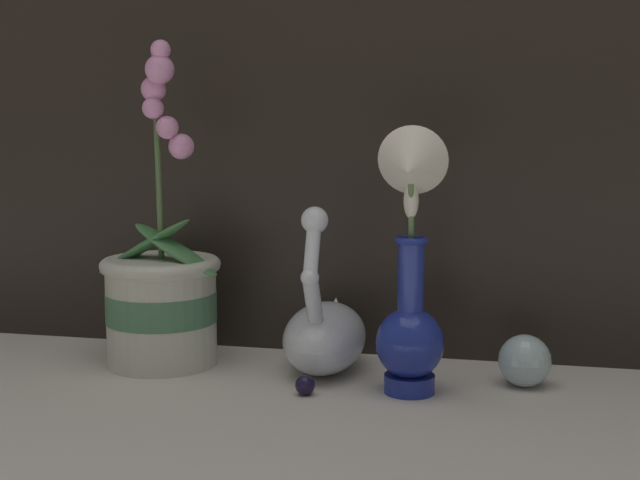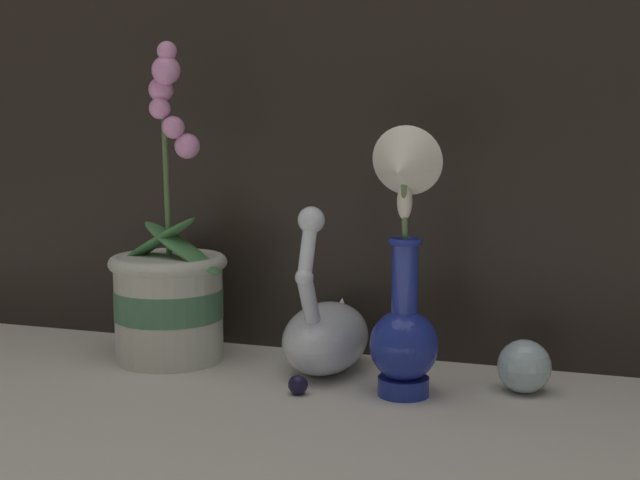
{
  "view_description": "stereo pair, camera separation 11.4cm",
  "coord_description": "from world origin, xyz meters",
  "px_view_note": "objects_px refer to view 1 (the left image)",
  "views": [
    {
      "loc": [
        0.24,
        -0.99,
        0.33
      ],
      "look_at": [
        -0.01,
        0.12,
        0.18
      ],
      "focal_mm": 50.0,
      "sensor_mm": 36.0,
      "label": 1
    },
    {
      "loc": [
        0.35,
        -0.96,
        0.33
      ],
      "look_at": [
        -0.01,
        0.12,
        0.18
      ],
      "focal_mm": 50.0,
      "sensor_mm": 36.0,
      "label": 2
    }
  ],
  "objects_px": {
    "orchid_potted_plant": "(161,295)",
    "swan_figurine": "(325,332)",
    "glass_sphere": "(525,361)",
    "blue_vase": "(410,283)"
  },
  "relations": [
    {
      "from": "orchid_potted_plant",
      "to": "swan_figurine",
      "type": "bearing_deg",
      "value": 3.02
    },
    {
      "from": "swan_figurine",
      "to": "glass_sphere",
      "type": "height_order",
      "value": "swan_figurine"
    },
    {
      "from": "blue_vase",
      "to": "orchid_potted_plant",
      "type": "bearing_deg",
      "value": 169.68
    },
    {
      "from": "swan_figurine",
      "to": "blue_vase",
      "type": "xyz_separation_m",
      "value": [
        0.12,
        -0.07,
        0.08
      ]
    },
    {
      "from": "glass_sphere",
      "to": "swan_figurine",
      "type": "bearing_deg",
      "value": 177.6
    },
    {
      "from": "orchid_potted_plant",
      "to": "glass_sphere",
      "type": "xyz_separation_m",
      "value": [
        0.48,
        0.0,
        -0.06
      ]
    },
    {
      "from": "swan_figurine",
      "to": "blue_vase",
      "type": "relative_size",
      "value": 0.69
    },
    {
      "from": "swan_figurine",
      "to": "glass_sphere",
      "type": "xyz_separation_m",
      "value": [
        0.26,
        -0.01,
        -0.02
      ]
    },
    {
      "from": "orchid_potted_plant",
      "to": "swan_figurine",
      "type": "height_order",
      "value": "orchid_potted_plant"
    },
    {
      "from": "orchid_potted_plant",
      "to": "glass_sphere",
      "type": "distance_m",
      "value": 0.49
    }
  ]
}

